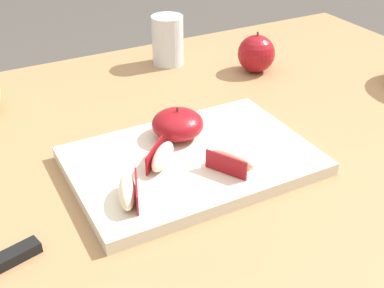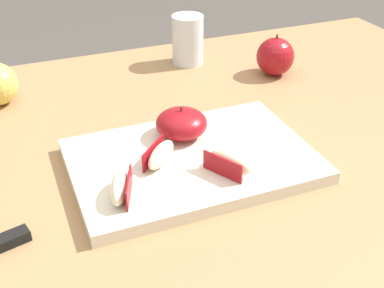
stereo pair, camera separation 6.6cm
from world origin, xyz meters
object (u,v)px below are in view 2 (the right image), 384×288
object	(u,v)px
apple_half_skin_up	(181,123)
apple_wedge_right	(230,162)
whole_apple_red_delicious	(275,57)
drinking_glass_water	(188,40)
apple_wedge_front	(160,155)
apple_wedge_near_knife	(120,187)
cutting_board	(192,161)

from	to	relation	value
apple_half_skin_up	apple_wedge_right	distance (m)	0.12
apple_half_skin_up	whole_apple_red_delicious	bearing A→B (deg)	34.74
drinking_glass_water	whole_apple_red_delicious	bearing A→B (deg)	-41.06
apple_wedge_right	apple_half_skin_up	bearing A→B (deg)	103.09
apple_wedge_right	whole_apple_red_delicious	bearing A→B (deg)	51.00
whole_apple_red_delicious	drinking_glass_water	size ratio (longest dim) A/B	0.82
drinking_glass_water	apple_wedge_front	bearing A→B (deg)	-116.78
apple_half_skin_up	drinking_glass_water	distance (m)	0.35
apple_wedge_near_knife	drinking_glass_water	size ratio (longest dim) A/B	0.69
apple_wedge_right	whole_apple_red_delicious	world-z (taller)	whole_apple_red_delicious
apple_wedge_near_knife	apple_wedge_right	bearing A→B (deg)	-0.36
apple_half_skin_up	whole_apple_red_delicious	world-z (taller)	whole_apple_red_delicious
apple_wedge_front	drinking_glass_water	distance (m)	0.43
cutting_board	apple_half_skin_up	bearing A→B (deg)	84.09
apple_wedge_front	whole_apple_red_delicious	xyz separation A→B (m)	(0.34, 0.26, 0.00)
apple_wedge_front	apple_wedge_right	bearing A→B (deg)	-33.68
apple_wedge_front	whole_apple_red_delicious	distance (m)	0.42
cutting_board	drinking_glass_water	distance (m)	0.41
cutting_board	drinking_glass_water	xyz separation A→B (m)	(0.14, 0.38, 0.04)
apple_wedge_right	drinking_glass_water	size ratio (longest dim) A/B	0.68
cutting_board	apple_wedge_near_knife	size ratio (longest dim) A/B	4.93
apple_wedge_right	apple_wedge_front	distance (m)	0.10
apple_wedge_right	whole_apple_red_delicious	xyz separation A→B (m)	(0.25, 0.31, 0.00)
apple_wedge_right	drinking_glass_water	bearing A→B (deg)	76.00
apple_wedge_front	apple_wedge_near_knife	bearing A→B (deg)	-143.47
apple_wedge_right	whole_apple_red_delicious	size ratio (longest dim) A/B	0.83
cutting_board	apple_half_skin_up	world-z (taller)	apple_half_skin_up
cutting_board	apple_wedge_near_knife	xyz separation A→B (m)	(-0.12, -0.06, 0.03)
cutting_board	drinking_glass_water	world-z (taller)	drinking_glass_water
apple_wedge_front	apple_half_skin_up	bearing A→B (deg)	47.85
apple_half_skin_up	drinking_glass_water	size ratio (longest dim) A/B	0.77
apple_half_skin_up	whole_apple_red_delicious	xyz separation A→B (m)	(0.28, 0.20, -0.00)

